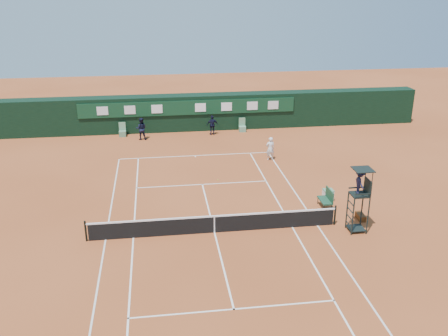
# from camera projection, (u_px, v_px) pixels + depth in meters

# --- Properties ---
(ground) EXTENTS (90.00, 90.00, 0.00)m
(ground) POSITION_uv_depth(u_px,v_px,m) (214.00, 232.00, 25.62)
(ground) COLOR #AA5128
(ground) RESTS_ON ground
(court_lines) EXTENTS (11.05, 23.85, 0.01)m
(court_lines) POSITION_uv_depth(u_px,v_px,m) (214.00, 232.00, 25.61)
(court_lines) COLOR silver
(court_lines) RESTS_ON ground
(tennis_net) EXTENTS (12.90, 0.10, 1.10)m
(tennis_net) POSITION_uv_depth(u_px,v_px,m) (214.00, 224.00, 25.43)
(tennis_net) COLOR black
(tennis_net) RESTS_ON ground
(back_wall) EXTENTS (40.00, 1.65, 3.00)m
(back_wall) POSITION_uv_depth(u_px,v_px,m) (188.00, 112.00, 42.40)
(back_wall) COLOR black
(back_wall) RESTS_ON ground
(linesman_chair_left) EXTENTS (0.55, 0.50, 1.15)m
(linesman_chair_left) POSITION_uv_depth(u_px,v_px,m) (123.00, 133.00, 40.96)
(linesman_chair_left) COLOR #568360
(linesman_chair_left) RESTS_ON ground
(linesman_chair_right) EXTENTS (0.55, 0.50, 1.15)m
(linesman_chair_right) POSITION_uv_depth(u_px,v_px,m) (242.00, 128.00, 42.25)
(linesman_chair_right) COLOR #629673
(linesman_chair_right) RESTS_ON ground
(umpire_chair) EXTENTS (0.96, 0.95, 3.42)m
(umpire_chair) POSITION_uv_depth(u_px,v_px,m) (360.00, 187.00, 24.92)
(umpire_chair) COLOR black
(umpire_chair) RESTS_ON ground
(player_bench) EXTENTS (0.56, 1.20, 1.10)m
(player_bench) POSITION_uv_depth(u_px,v_px,m) (327.00, 198.00, 28.19)
(player_bench) COLOR #1A412C
(player_bench) RESTS_ON ground
(tennis_bag) EXTENTS (0.40, 0.83, 0.31)m
(tennis_bag) POSITION_uv_depth(u_px,v_px,m) (360.00, 217.00, 26.98)
(tennis_bag) COLOR black
(tennis_bag) RESTS_ON ground
(cooler) EXTENTS (0.57, 0.57, 0.65)m
(cooler) POSITION_uv_depth(u_px,v_px,m) (328.00, 195.00, 29.26)
(cooler) COLOR white
(cooler) RESTS_ON ground
(tennis_ball) EXTENTS (0.07, 0.07, 0.07)m
(tennis_ball) POSITION_uv_depth(u_px,v_px,m) (218.00, 180.00, 32.14)
(tennis_ball) COLOR #BFDC33
(tennis_ball) RESTS_ON ground
(player) EXTENTS (0.65, 0.46, 1.70)m
(player) POSITION_uv_depth(u_px,v_px,m) (270.00, 149.00, 35.48)
(player) COLOR white
(player) RESTS_ON ground
(ball_kid_left) EXTENTS (0.94, 0.77, 1.79)m
(ball_kid_left) POSITION_uv_depth(u_px,v_px,m) (141.00, 129.00, 39.96)
(ball_kid_left) COLOR black
(ball_kid_left) RESTS_ON ground
(ball_kid_right) EXTENTS (1.01, 0.51, 1.65)m
(ball_kid_right) POSITION_uv_depth(u_px,v_px,m) (212.00, 125.00, 41.20)
(ball_kid_right) COLOR black
(ball_kid_right) RESTS_ON ground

